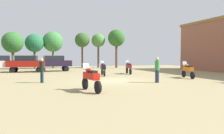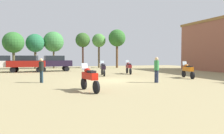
% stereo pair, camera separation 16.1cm
% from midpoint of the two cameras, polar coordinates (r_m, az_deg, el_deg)
% --- Properties ---
extents(ground_plane, '(44.00, 52.00, 0.02)m').
position_cam_midpoint_polar(ground_plane, '(16.79, 0.52, -3.65)').
color(ground_plane, '#94875C').
extents(motorcycle_2, '(0.72, 2.28, 1.49)m').
position_cam_midpoint_polar(motorcycle_2, '(11.62, -5.61, -2.81)').
color(motorcycle_2, black).
rests_on(motorcycle_2, ground).
extents(motorcycle_6, '(0.73, 2.20, 1.45)m').
position_cam_midpoint_polar(motorcycle_6, '(19.86, 19.60, -0.73)').
color(motorcycle_6, black).
rests_on(motorcycle_6, ground).
extents(motorcycle_7, '(0.68, 2.20, 1.49)m').
position_cam_midpoint_polar(motorcycle_7, '(23.34, 4.62, -0.05)').
color(motorcycle_7, black).
rests_on(motorcycle_7, ground).
extents(motorcycle_8, '(0.65, 2.17, 1.46)m').
position_cam_midpoint_polar(motorcycle_8, '(21.15, -2.17, -0.36)').
color(motorcycle_8, black).
rests_on(motorcycle_8, ground).
extents(car_2, '(4.45, 2.20, 2.00)m').
position_cam_midpoint_polar(car_2, '(28.60, -14.86, 1.25)').
color(car_2, black).
rests_on(car_2, ground).
extents(car_3, '(4.52, 2.40, 2.00)m').
position_cam_midpoint_polar(car_3, '(27.95, -21.35, 1.13)').
color(car_3, black).
rests_on(car_3, ground).
extents(person_1, '(0.47, 0.47, 1.73)m').
position_cam_midpoint_polar(person_1, '(16.12, -17.89, -0.39)').
color(person_1, '#213746').
rests_on(person_1, ground).
extents(person_2, '(0.46, 0.46, 1.83)m').
position_cam_midpoint_polar(person_2, '(15.74, 11.97, -0.16)').
color(person_2, '#29324E').
rests_on(person_2, ground).
extents(tree_1, '(2.85, 2.85, 6.42)m').
position_cam_midpoint_polar(tree_1, '(36.39, 1.46, 7.55)').
color(tree_1, brown).
rests_on(tree_1, ground).
extents(tree_2, '(2.78, 2.78, 5.35)m').
position_cam_midpoint_polar(tree_2, '(35.13, -19.51, 5.93)').
color(tree_2, brown).
rests_on(tree_2, ground).
extents(tree_4, '(3.00, 3.00, 5.42)m').
position_cam_midpoint_polar(tree_4, '(34.15, -24.48, 5.88)').
color(tree_4, brown).
rests_on(tree_4, ground).
extents(tree_5, '(2.25, 2.25, 5.71)m').
position_cam_midpoint_polar(tree_5, '(36.31, -3.36, 6.88)').
color(tree_5, brown).
rests_on(tree_5, ground).
extents(tree_6, '(3.22, 3.22, 5.88)m').
position_cam_midpoint_polar(tree_6, '(35.89, -15.06, 6.44)').
color(tree_6, brown).
rests_on(tree_6, ground).
extents(tree_7, '(2.41, 2.41, 5.84)m').
position_cam_midpoint_polar(tree_7, '(36.32, -7.61, 6.98)').
color(tree_7, brown).
rests_on(tree_7, ground).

